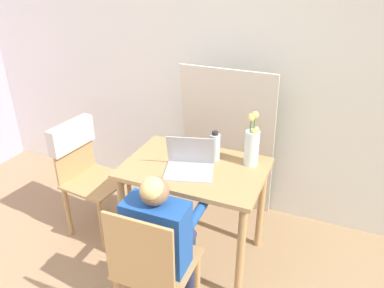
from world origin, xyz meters
name	(u,v)px	position (x,y,z in m)	size (l,w,h in m)	color
wall_back	(209,59)	(0.00, 2.23, 1.25)	(6.40, 0.05, 2.50)	silver
dining_table	(195,182)	(0.19, 1.46, 0.62)	(0.92, 0.63, 0.74)	tan
chair_occupied	(153,269)	(0.22, 0.80, 0.46)	(0.40, 0.40, 0.88)	tan
chair_spare	(82,160)	(-0.72, 1.44, 0.60)	(0.47, 0.44, 0.89)	tan
person_seated	(161,232)	(0.22, 0.92, 0.62)	(0.35, 0.42, 1.01)	#1E4C9E
laptop	(190,163)	(0.18, 1.40, 0.79)	(0.36, 0.31, 0.23)	#B2B2B7
flower_vase	(252,144)	(0.52, 1.63, 0.88)	(0.09, 0.09, 0.37)	silver
water_bottle	(215,147)	(0.28, 1.60, 0.84)	(0.07, 0.07, 0.21)	silver
cardboard_panel	(227,143)	(0.22, 2.08, 0.63)	(0.74, 0.19, 1.26)	silver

